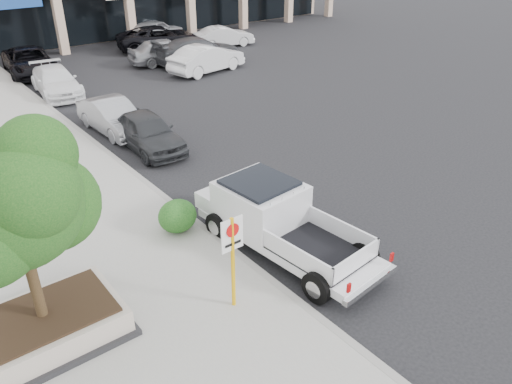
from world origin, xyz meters
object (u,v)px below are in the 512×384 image
(planter, at_px, (46,327))
(lot_car_a, at_px, (165,51))
(lot_car_f, at_px, (224,36))
(curb_car_a, at_px, (147,132))
(lot_car_e, at_px, (155,31))
(pickup_truck, at_px, (287,224))
(lot_car_b, at_px, (207,59))
(curb_car_b, at_px, (113,116))
(lot_car_c, at_px, (198,51))
(planter_tree, at_px, (18,198))
(curb_car_c, at_px, (56,81))
(lot_car_d, at_px, (160,38))
(curb_car_d, at_px, (29,61))
(no_parking_sign, at_px, (233,251))

(planter, distance_m, lot_car_a, 23.82)
(lot_car_a, height_order, lot_car_f, lot_car_a)
(curb_car_a, relative_size, lot_car_e, 0.88)
(pickup_truck, relative_size, lot_car_e, 1.17)
(lot_car_b, bearing_deg, planter, 127.89)
(planter, bearing_deg, pickup_truck, -4.90)
(curb_car_b, relative_size, lot_car_c, 0.75)
(planter_tree, relative_size, lot_car_e, 0.84)
(lot_car_b, bearing_deg, lot_car_e, -20.05)
(lot_car_c, xyz_separation_m, lot_car_e, (0.92, 7.38, 0.01))
(lot_car_a, bearing_deg, lot_car_c, -123.35)
(lot_car_a, bearing_deg, curb_car_b, 146.38)
(pickup_truck, distance_m, lot_car_a, 21.42)
(planter, relative_size, lot_car_f, 0.76)
(curb_car_c, bearing_deg, lot_car_b, -1.11)
(pickup_truck, relative_size, lot_car_d, 0.96)
(planter_tree, relative_size, curb_car_d, 0.75)
(planter, xyz_separation_m, lot_car_d, (15.13, 23.04, 0.34))
(lot_car_f, bearing_deg, curb_car_c, 118.37)
(no_parking_sign, relative_size, curb_car_d, 0.43)
(curb_car_b, relative_size, lot_car_b, 0.86)
(lot_car_c, height_order, lot_car_e, lot_car_e)
(planter_tree, height_order, lot_car_f, planter_tree)
(planter, height_order, lot_car_f, lot_car_f)
(no_parking_sign, distance_m, lot_car_b, 20.80)
(lot_car_e, bearing_deg, planter, 128.62)
(curb_car_a, bearing_deg, lot_car_d, 62.12)
(curb_car_c, relative_size, lot_car_d, 0.80)
(planter_tree, distance_m, curb_car_d, 23.00)
(pickup_truck, distance_m, curb_car_c, 17.81)
(lot_car_c, bearing_deg, curb_car_a, 143.72)
(lot_car_d, bearing_deg, curb_car_a, 163.84)
(planter, relative_size, lot_car_e, 0.67)
(curb_car_c, distance_m, curb_car_d, 4.91)
(planter, height_order, pickup_truck, pickup_truck)
(lot_car_d, distance_m, lot_car_f, 4.51)
(no_parking_sign, height_order, curb_car_b, no_parking_sign)
(planter, xyz_separation_m, curb_car_a, (6.46, 8.03, 0.24))
(planter, bearing_deg, lot_car_c, 50.17)
(pickup_truck, height_order, lot_car_a, pickup_truck)
(lot_car_b, height_order, lot_car_d, lot_car_d)
(planter_tree, bearing_deg, curb_car_b, 59.94)
(curb_car_d, bearing_deg, no_parking_sign, -89.37)
(curb_car_a, height_order, lot_car_b, lot_car_b)
(curb_car_b, bearing_deg, lot_car_c, 37.53)
(lot_car_a, height_order, lot_car_b, lot_car_b)
(pickup_truck, xyz_separation_m, lot_car_b, (8.39, 16.74, -0.09))
(lot_car_f, bearing_deg, no_parking_sign, 157.02)
(lot_car_b, distance_m, lot_car_d, 6.86)
(pickup_truck, bearing_deg, lot_car_e, 63.87)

